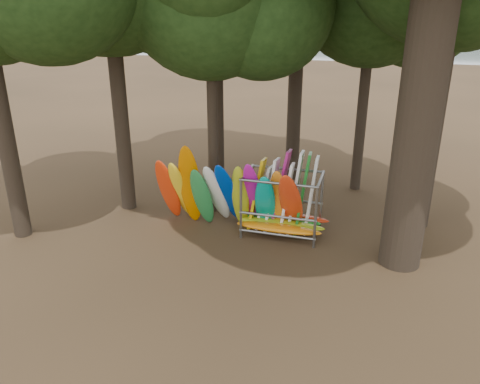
# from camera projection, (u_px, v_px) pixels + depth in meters

# --- Properties ---
(ground) EXTENTS (120.00, 120.00, 0.00)m
(ground) POSITION_uv_depth(u_px,v_px,m) (240.00, 250.00, 15.06)
(ground) COLOR #47331E
(ground) RESTS_ON ground
(lake) EXTENTS (160.00, 160.00, 0.00)m
(lake) POSITION_uv_depth(u_px,v_px,m) (356.00, 61.00, 68.61)
(lake) COLOR gray
(lake) RESTS_ON ground
(far_shore) EXTENTS (160.00, 4.00, 4.00)m
(far_shore) POSITION_uv_depth(u_px,v_px,m) (369.00, 32.00, 112.50)
(far_shore) COLOR black
(far_shore) RESTS_ON ground
(kayak_row) EXTENTS (5.28, 2.21, 3.21)m
(kayak_row) POSITION_uv_depth(u_px,v_px,m) (228.00, 195.00, 16.06)
(kayak_row) COLOR red
(kayak_row) RESTS_ON ground
(storage_rack) EXTENTS (3.16, 1.57, 2.91)m
(storage_rack) POSITION_uv_depth(u_px,v_px,m) (282.00, 206.00, 15.87)
(storage_rack) COLOR slate
(storage_rack) RESTS_ON ground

